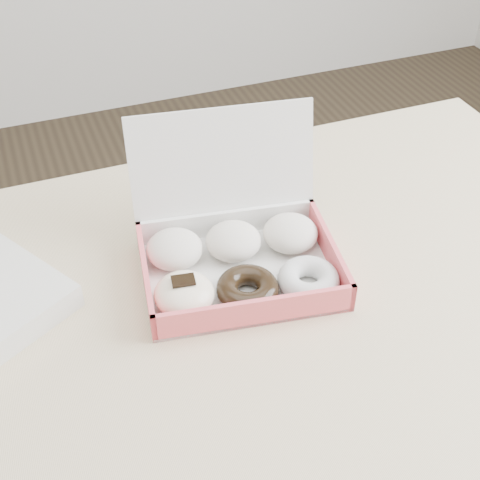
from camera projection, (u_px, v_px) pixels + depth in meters
name	position (u px, v px, depth m)	size (l,w,h in m)	color
table	(255.00, 346.00, 0.94)	(1.20, 0.80, 0.75)	tan
donut_box	(236.00, 253.00, 0.92)	(0.30, 0.27, 0.19)	white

